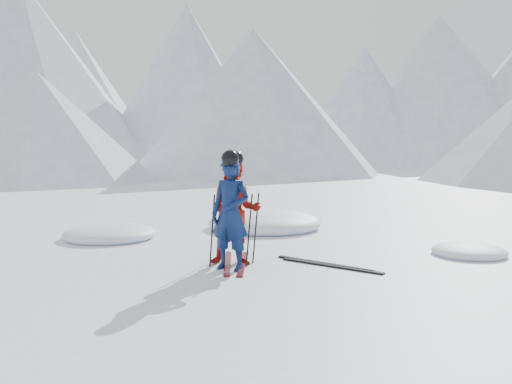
{
  "coord_description": "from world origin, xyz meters",
  "views": [
    {
      "loc": [
        -0.51,
        -7.94,
        1.83
      ],
      "look_at": [
        -1.35,
        0.5,
        1.1
      ],
      "focal_mm": 38.0,
      "sensor_mm": 36.0,
      "label": 1
    }
  ],
  "objects": [
    {
      "name": "ground",
      "position": [
        0.0,
        0.0,
        0.0
      ],
      "size": [
        160.0,
        160.0,
        0.0
      ],
      "primitive_type": "plane",
      "color": "white",
      "rests_on": "ground"
    },
    {
      "name": "mountain_range",
      "position": [
        5.71,
        35.31,
        6.72
      ],
      "size": [
        106.15,
        62.94,
        15.53
      ],
      "color": "#B2BCD1",
      "rests_on": "ground"
    },
    {
      "name": "skier_blue",
      "position": [
        -1.66,
        -0.14,
        0.83
      ],
      "size": [
        0.71,
        0.59,
        1.66
      ],
      "primitive_type": "imported",
      "rotation": [
        0.0,
        0.0,
        -0.36
      ],
      "color": "#0B1B47",
      "rests_on": "ground"
    },
    {
      "name": "skier_red",
      "position": [
        -1.64,
        0.22,
        0.82
      ],
      "size": [
        0.86,
        0.7,
        1.64
      ],
      "primitive_type": "imported",
      "rotation": [
        0.0,
        0.0,
        0.1
      ],
      "color": "#A8170D",
      "rests_on": "ground"
    },
    {
      "name": "pole_blue_left",
      "position": [
        -1.96,
        0.01,
        0.55
      ],
      "size": [
        0.11,
        0.08,
        1.1
      ],
      "primitive_type": "cylinder",
      "rotation": [
        0.05,
        0.08,
        0.0
      ],
      "color": "black",
      "rests_on": "ground"
    },
    {
      "name": "pole_blue_right",
      "position": [
        -1.41,
        0.11,
        0.55
      ],
      "size": [
        0.11,
        0.07,
        1.1
      ],
      "primitive_type": "cylinder",
      "rotation": [
        -0.04,
        0.08,
        0.0
      ],
      "color": "black",
      "rests_on": "ground"
    },
    {
      "name": "pole_red_left",
      "position": [
        -1.94,
        0.47,
        0.55
      ],
      "size": [
        0.11,
        0.09,
        1.09
      ],
      "primitive_type": "cylinder",
      "rotation": [
        0.06,
        0.08,
        0.0
      ],
      "color": "black",
      "rests_on": "ground"
    },
    {
      "name": "pole_red_right",
      "position": [
        -1.34,
        0.37,
        0.55
      ],
      "size": [
        0.11,
        0.08,
        1.09
      ],
      "primitive_type": "cylinder",
      "rotation": [
        -0.05,
        0.08,
        0.0
      ],
      "color": "black",
      "rests_on": "ground"
    },
    {
      "name": "ski_worn_left",
      "position": [
        -1.76,
        0.22,
        0.01
      ],
      "size": [
        0.32,
        1.7,
        0.03
      ],
      "primitive_type": "cube",
      "rotation": [
        0.0,
        0.0,
        0.13
      ],
      "color": "black",
      "rests_on": "ground"
    },
    {
      "name": "ski_worn_right",
      "position": [
        -1.52,
        0.22,
        0.01
      ],
      "size": [
        0.2,
        1.7,
        0.03
      ],
      "primitive_type": "cube",
      "rotation": [
        0.0,
        0.0,
        0.06
      ],
      "color": "black",
      "rests_on": "ground"
    },
    {
      "name": "ski_loose_a",
      "position": [
        -0.27,
        0.33,
        0.01
      ],
      "size": [
        1.47,
        1.01,
        0.03
      ],
      "primitive_type": "cube",
      "rotation": [
        0.0,
        0.0,
        0.99
      ],
      "color": "black",
      "rests_on": "ground"
    },
    {
      "name": "ski_loose_b",
      "position": [
        -0.17,
        0.18,
        0.01
      ],
      "size": [
        1.5,
        0.96,
        0.03
      ],
      "primitive_type": "cube",
      "rotation": [
        0.0,
        0.0,
        1.02
      ],
      "color": "black",
      "rests_on": "ground"
    },
    {
      "name": "snow_lumps",
      "position": [
        -1.95,
        3.28,
        0.0
      ],
      "size": [
        8.11,
        4.44,
        0.55
      ],
      "color": "white",
      "rests_on": "ground"
    }
  ]
}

